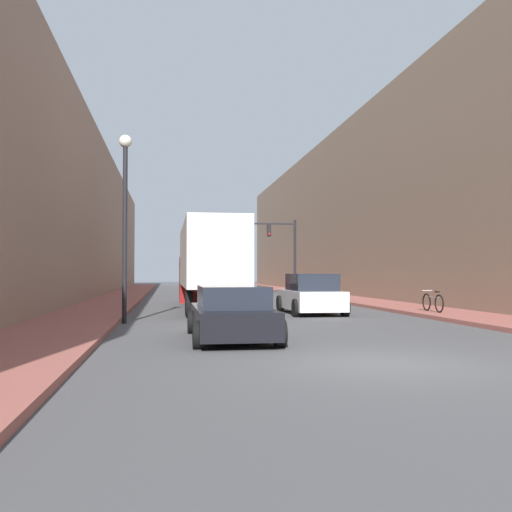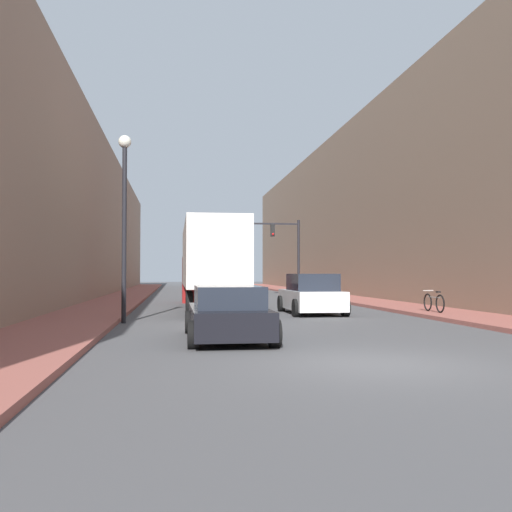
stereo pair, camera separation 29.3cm
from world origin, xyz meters
The scene contains 11 objects.
ground_plane centered at (0.00, 0.00, 0.00)m, with size 200.00×200.00×0.00m, color #4C4C4F.
sidewalk_right centered at (7.08, 30.00, 0.07)m, with size 2.99×80.00×0.15m.
sidewalk_left centered at (-7.08, 30.00, 0.07)m, with size 2.99×80.00×0.15m.
building_right centered at (11.58, 30.00, 6.33)m, with size 6.00×80.00×12.66m.
building_left centered at (-11.58, 30.00, 5.62)m, with size 6.00×80.00×11.24m.
semi_truck centered at (-2.08, 17.28, 2.24)m, with size 2.47×13.93×3.91m.
sedan_car centered at (-2.36, 4.29, 0.66)m, with size 2.12×4.64×1.38m.
suv_car centered at (1.94, 12.99, 0.79)m, with size 2.21×4.51×1.68m.
traffic_signal_gantry centered at (3.96, 31.53, 3.94)m, with size 6.03×0.35×5.68m.
street_lamp centered at (-5.44, 9.56, 4.16)m, with size 0.44×0.44×6.44m.
parked_bicycle centered at (6.55, 11.32, 0.53)m, with size 0.44×1.82×0.86m.
Camera 1 is at (-3.98, -10.26, 1.71)m, focal length 40.00 mm.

